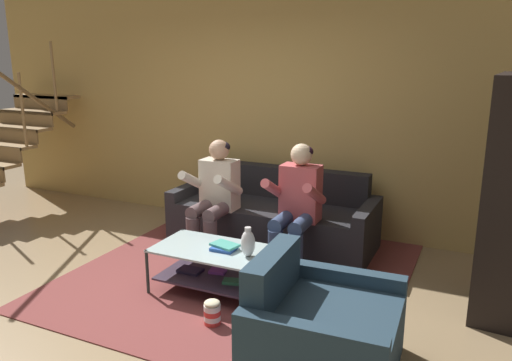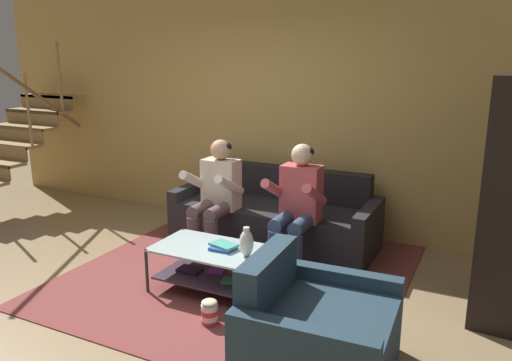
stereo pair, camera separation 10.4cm
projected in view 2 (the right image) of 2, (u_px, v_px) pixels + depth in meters
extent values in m
plane|color=#957B58|center=(147.00, 307.00, 4.15)|extent=(16.80, 16.80, 0.00)
cube|color=tan|center=(271.00, 106.00, 5.94)|extent=(8.40, 0.12, 2.90)
cube|color=#9E7B4D|center=(8.00, 144.00, 6.49)|extent=(1.00, 0.27, 0.04)
cube|color=olive|center=(0.00, 151.00, 6.39)|extent=(1.00, 0.02, 0.19)
cube|color=#9E7B4D|center=(24.00, 127.00, 6.67)|extent=(1.00, 0.27, 0.04)
cube|color=olive|center=(16.00, 134.00, 6.58)|extent=(1.00, 0.02, 0.19)
cube|color=#9E7B4D|center=(39.00, 111.00, 6.86)|extent=(1.00, 0.27, 0.04)
cube|color=olive|center=(32.00, 117.00, 6.77)|extent=(1.00, 0.02, 0.19)
cube|color=#9E7B4D|center=(53.00, 96.00, 7.05)|extent=(1.00, 0.27, 0.04)
cube|color=olive|center=(46.00, 102.00, 6.96)|extent=(1.00, 0.02, 0.19)
cylinder|color=#9E7B4D|center=(28.00, 109.00, 6.17)|extent=(0.04, 0.04, 0.90)
cylinder|color=#9E7B4D|center=(60.00, 77.00, 6.55)|extent=(0.04, 0.04, 0.90)
cylinder|color=brown|center=(16.00, 81.00, 5.97)|extent=(0.05, 1.91, 1.35)
cube|color=#242428|center=(274.00, 225.00, 5.48)|extent=(1.95, 0.87, 0.46)
cube|color=black|center=(286.00, 182.00, 5.68)|extent=(1.95, 0.18, 0.35)
cube|color=#242428|center=(194.00, 207.00, 5.91)|extent=(0.13, 0.87, 0.58)
cube|color=#242428|center=(368.00, 234.00, 5.01)|extent=(0.13, 0.87, 0.58)
cylinder|color=brown|center=(194.00, 238.00, 5.07)|extent=(0.14, 0.14, 0.46)
cylinder|color=brown|center=(211.00, 241.00, 4.98)|extent=(0.14, 0.14, 0.46)
cylinder|color=brown|center=(203.00, 208.00, 5.16)|extent=(0.14, 0.42, 0.14)
cylinder|color=brown|center=(220.00, 211.00, 5.07)|extent=(0.14, 0.42, 0.14)
cube|color=beige|center=(221.00, 184.00, 5.24)|extent=(0.38, 0.22, 0.53)
cylinder|color=beige|center=(195.00, 181.00, 5.16)|extent=(0.09, 0.49, 0.31)
cylinder|color=beige|center=(230.00, 185.00, 4.99)|extent=(0.09, 0.49, 0.31)
sphere|color=tan|center=(221.00, 150.00, 5.15)|extent=(0.21, 0.21, 0.21)
ellipsoid|color=black|center=(222.00, 147.00, 5.16)|extent=(0.21, 0.21, 0.13)
cylinder|color=#334367|center=(275.00, 253.00, 4.68)|extent=(0.14, 0.14, 0.46)
cylinder|color=#334367|center=(295.00, 257.00, 4.59)|extent=(0.14, 0.14, 0.46)
cylinder|color=#334367|center=(283.00, 221.00, 4.77)|extent=(0.14, 0.42, 0.14)
cylinder|color=#334367|center=(303.00, 224.00, 4.68)|extent=(0.14, 0.42, 0.14)
cube|color=#BB4F52|center=(301.00, 193.00, 4.85)|extent=(0.38, 0.22, 0.55)
cylinder|color=#BB4F52|center=(275.00, 190.00, 4.77)|extent=(0.09, 0.49, 0.31)
cylinder|color=#BB4F52|center=(315.00, 195.00, 4.59)|extent=(0.09, 0.49, 0.31)
sphere|color=beige|center=(302.00, 155.00, 4.76)|extent=(0.21, 0.21, 0.21)
ellipsoid|color=black|center=(303.00, 152.00, 4.77)|extent=(0.21, 0.21, 0.13)
cube|color=#ABC5C7|center=(219.00, 250.00, 4.31)|extent=(1.17, 0.60, 0.02)
cube|color=#3B2E40|center=(220.00, 278.00, 4.37)|extent=(1.08, 0.55, 0.02)
cylinder|color=#2A3531|center=(147.00, 271.00, 4.36)|extent=(0.03, 0.03, 0.41)
cylinder|color=#2A3531|center=(265.00, 299.00, 3.86)|extent=(0.03, 0.03, 0.41)
cylinder|color=#2A3531|center=(184.00, 249.00, 4.85)|extent=(0.03, 0.03, 0.41)
cylinder|color=#2A3531|center=(293.00, 271.00, 4.36)|extent=(0.03, 0.03, 0.41)
cube|color=#251D36|center=(190.00, 270.00, 4.48)|extent=(0.22, 0.14, 0.02)
cube|color=purple|center=(217.00, 271.00, 4.46)|extent=(0.16, 0.13, 0.03)
cube|color=#398356|center=(232.00, 281.00, 4.25)|extent=(0.19, 0.14, 0.03)
cube|color=#2B61B8|center=(265.00, 280.00, 4.26)|extent=(0.23, 0.19, 0.03)
cube|color=brown|center=(245.00, 269.00, 4.88)|extent=(3.00, 3.27, 0.01)
cube|color=#7D5967|center=(245.00, 269.00, 4.88)|extent=(1.65, 1.80, 0.00)
ellipsoid|color=silver|center=(246.00, 243.00, 4.13)|extent=(0.12, 0.12, 0.23)
cylinder|color=silver|center=(246.00, 230.00, 4.10)|extent=(0.05, 0.05, 0.05)
cube|color=#2B57B4|center=(223.00, 248.00, 4.30)|extent=(0.21, 0.17, 0.03)
cube|color=teal|center=(224.00, 245.00, 4.31)|extent=(0.26, 0.20, 0.02)
cube|color=black|center=(504.00, 214.00, 3.51)|extent=(0.34, 0.05, 1.90)
cube|color=black|center=(497.00, 305.00, 4.16)|extent=(0.42, 1.02, 0.02)
cube|color=black|center=(501.00, 271.00, 4.09)|extent=(0.42, 1.02, 0.02)
cube|color=black|center=(506.00, 235.00, 4.01)|extent=(0.42, 1.02, 0.02)
cube|color=black|center=(511.00, 197.00, 3.93)|extent=(0.42, 1.02, 0.02)
cube|color=#996B46|center=(504.00, 273.00, 4.53)|extent=(0.30, 0.05, 0.19)
cube|color=#9B7647|center=(501.00, 270.00, 4.51)|extent=(0.25, 0.05, 0.26)
cube|color=#2D2D2D|center=(502.00, 276.00, 4.48)|extent=(0.28, 0.05, 0.18)
cube|color=#7399AE|center=(503.00, 276.00, 4.42)|extent=(0.30, 0.08, 0.24)
cube|color=red|center=(502.00, 277.00, 4.37)|extent=(0.29, 0.06, 0.25)
cube|color=#956E4C|center=(496.00, 282.00, 4.34)|extent=(0.23, 0.07, 0.20)
cube|color=teal|center=(500.00, 282.00, 4.27)|extent=(0.30, 0.06, 0.26)
cube|color=#263C4C|center=(320.00, 340.00, 3.25)|extent=(0.94, 0.76, 0.46)
cube|color=#263C4C|center=(267.00, 275.00, 3.30)|extent=(0.19, 0.73, 0.32)
cube|color=#263C4C|center=(337.00, 305.00, 3.61)|extent=(0.91, 0.15, 0.56)
cylinder|color=red|center=(210.00, 322.00, 3.88)|extent=(0.13, 0.13, 0.04)
cylinder|color=white|center=(210.00, 317.00, 3.87)|extent=(0.13, 0.13, 0.04)
cylinder|color=red|center=(210.00, 312.00, 3.86)|extent=(0.13, 0.13, 0.04)
cylinder|color=white|center=(209.00, 307.00, 3.85)|extent=(0.13, 0.13, 0.04)
ellipsoid|color=beige|center=(209.00, 302.00, 3.84)|extent=(0.12, 0.12, 0.05)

